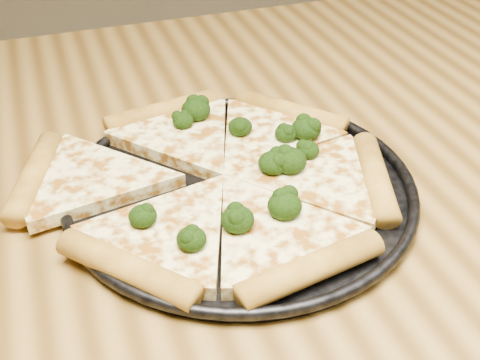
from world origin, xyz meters
name	(u,v)px	position (x,y,z in m)	size (l,w,h in m)	color
dining_table	(273,251)	(0.00, 0.00, 0.66)	(1.20, 0.90, 0.75)	olive
pizza_pan	(240,187)	(-0.04, -0.01, 0.76)	(0.33, 0.33, 0.02)	black
pizza	(217,177)	(-0.06, 0.00, 0.77)	(0.37, 0.33, 0.03)	#FFF19C
broccoli_florets	(251,159)	(-0.02, 0.01, 0.78)	(0.22, 0.23, 0.02)	black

